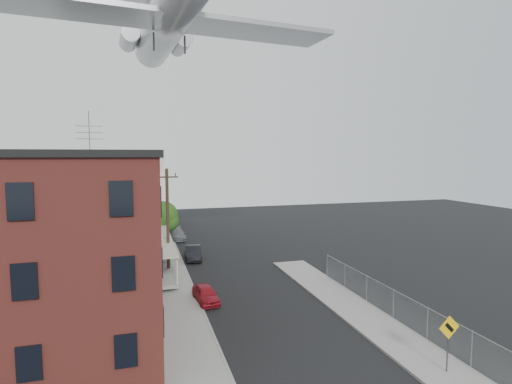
{
  "coord_description": "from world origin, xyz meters",
  "views": [
    {
      "loc": [
        -7.84,
        -15.37,
        10.08
      ],
      "look_at": [
        -0.89,
        8.13,
        7.82
      ],
      "focal_mm": 28.0,
      "sensor_mm": 36.0,
      "label": 1
    }
  ],
  "objects_px": {
    "warning_sign": "(449,335)",
    "car_near": "(206,294)",
    "street_tree": "(164,217)",
    "utility_pole": "(168,221)",
    "car_far": "(177,234)",
    "airplane": "(170,16)",
    "car_mid": "(193,253)"
  },
  "relations": [
    {
      "from": "warning_sign",
      "to": "car_near",
      "type": "relative_size",
      "value": 0.83
    },
    {
      "from": "street_tree",
      "to": "car_near",
      "type": "bearing_deg",
      "value": -84.3
    },
    {
      "from": "warning_sign",
      "to": "car_near",
      "type": "height_order",
      "value": "warning_sign"
    },
    {
      "from": "utility_pole",
      "to": "car_far",
      "type": "relative_size",
      "value": 1.99
    },
    {
      "from": "utility_pole",
      "to": "airplane",
      "type": "xyz_separation_m",
      "value": [
        0.67,
        2.31,
        17.2
      ]
    },
    {
      "from": "warning_sign",
      "to": "car_mid",
      "type": "relative_size",
      "value": 0.7
    },
    {
      "from": "street_tree",
      "to": "car_far",
      "type": "bearing_deg",
      "value": 70.25
    },
    {
      "from": "utility_pole",
      "to": "car_near",
      "type": "relative_size",
      "value": 2.65
    },
    {
      "from": "street_tree",
      "to": "car_far",
      "type": "height_order",
      "value": "street_tree"
    },
    {
      "from": "warning_sign",
      "to": "car_mid",
      "type": "distance_m",
      "value": 25.26
    },
    {
      "from": "car_mid",
      "to": "airplane",
      "type": "distance_m",
      "value": 21.45
    },
    {
      "from": "car_mid",
      "to": "car_near",
      "type": "bearing_deg",
      "value": -89.53
    },
    {
      "from": "street_tree",
      "to": "car_far",
      "type": "distance_m",
      "value": 5.69
    },
    {
      "from": "car_near",
      "to": "car_mid",
      "type": "height_order",
      "value": "car_mid"
    },
    {
      "from": "car_mid",
      "to": "car_far",
      "type": "xyz_separation_m",
      "value": [
        -0.7,
        9.85,
        -0.0
      ]
    },
    {
      "from": "car_mid",
      "to": "airplane",
      "type": "height_order",
      "value": "airplane"
    },
    {
      "from": "street_tree",
      "to": "warning_sign",
      "type": "bearing_deg",
      "value": -69.42
    },
    {
      "from": "utility_pole",
      "to": "car_near",
      "type": "xyz_separation_m",
      "value": [
        2.0,
        -6.84,
        -4.1
      ]
    },
    {
      "from": "street_tree",
      "to": "utility_pole",
      "type": "bearing_deg",
      "value": -91.89
    },
    {
      "from": "warning_sign",
      "to": "car_mid",
      "type": "bearing_deg",
      "value": 109.69
    },
    {
      "from": "street_tree",
      "to": "car_mid",
      "type": "xyz_separation_m",
      "value": [
        2.37,
        -5.2,
        -2.79
      ]
    },
    {
      "from": "warning_sign",
      "to": "utility_pole",
      "type": "relative_size",
      "value": 0.31
    },
    {
      "from": "warning_sign",
      "to": "car_far",
      "type": "bearing_deg",
      "value": 105.31
    },
    {
      "from": "car_near",
      "to": "car_far",
      "type": "xyz_separation_m",
      "value": [
        0.0,
        21.42,
        0.08
      ]
    },
    {
      "from": "street_tree",
      "to": "car_mid",
      "type": "bearing_deg",
      "value": -65.46
    },
    {
      "from": "utility_pole",
      "to": "street_tree",
      "type": "bearing_deg",
      "value": 88.11
    },
    {
      "from": "street_tree",
      "to": "car_mid",
      "type": "distance_m",
      "value": 6.36
    },
    {
      "from": "utility_pole",
      "to": "street_tree",
      "type": "height_order",
      "value": "utility_pole"
    },
    {
      "from": "utility_pole",
      "to": "car_near",
      "type": "bearing_deg",
      "value": -73.7
    },
    {
      "from": "warning_sign",
      "to": "car_far",
      "type": "distance_m",
      "value": 34.87
    },
    {
      "from": "warning_sign",
      "to": "car_mid",
      "type": "xyz_separation_m",
      "value": [
        -8.5,
        23.75,
        -1.22
      ]
    },
    {
      "from": "street_tree",
      "to": "airplane",
      "type": "xyz_separation_m",
      "value": [
        0.35,
        -7.62,
        18.42
      ]
    }
  ]
}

